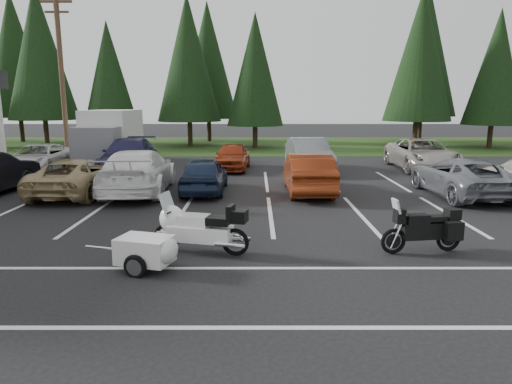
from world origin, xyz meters
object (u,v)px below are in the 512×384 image
object	(u,v)px
car_near_4	(204,175)
touring_motorcycle	(200,223)
car_far_0	(39,158)
car_far_3	(309,155)
car_near_6	(461,177)
car_far_1	(129,156)
car_far_2	(232,156)
car_far_4	(422,154)
car_near_2	(78,176)
utility_pole	(62,75)
box_truck	(107,137)
cargo_trailer	(145,253)
adventure_motorcycle	(422,225)
car_near_3	(138,171)
car_near_5	(308,173)

from	to	relation	value
car_near_4	touring_motorcycle	xyz separation A→B (m)	(0.69, -7.03, 0.02)
car_far_0	car_far_3	size ratio (longest dim) A/B	0.99
car_near_6	car_far_1	world-z (taller)	car_far_1
car_far_2	car_far_4	xyz separation A→B (m)	(9.49, 0.02, 0.10)
car_far_0	car_near_2	bearing A→B (deg)	-54.76
car_near_6	touring_motorcycle	distance (m)	10.76
touring_motorcycle	utility_pole	bearing A→B (deg)	134.86
box_truck	cargo_trailer	xyz separation A→B (m)	(5.84, -16.08, -1.10)
touring_motorcycle	adventure_motorcycle	xyz separation A→B (m)	(4.95, 0.05, -0.05)
utility_pole	adventure_motorcycle	distance (m)	20.39
car_near_4	car_far_0	distance (m)	10.04
utility_pole	car_far_0	world-z (taller)	utility_pole
car_far_2	car_far_3	world-z (taller)	car_far_3
box_truck	car_far_0	size ratio (longest dim) A/B	1.16
car_far_4	cargo_trailer	world-z (taller)	car_far_4
car_near_3	car_far_2	size ratio (longest dim) A/B	1.41
box_truck	car_far_1	xyz separation A→B (m)	(1.94, -2.92, -0.65)
car_far_4	touring_motorcycle	bearing A→B (deg)	-125.95
car_near_4	car_far_2	xyz separation A→B (m)	(0.74, 5.88, 0.01)
car_near_2	car_far_3	bearing A→B (deg)	-146.12
car_near_4	car_near_6	size ratio (longest dim) A/B	0.79
car_near_3	car_far_3	xyz separation A→B (m)	(6.96, 5.56, -0.01)
car_near_2	adventure_motorcycle	size ratio (longest dim) A/B	2.29
car_near_2	car_near_5	distance (m)	8.44
car_far_1	cargo_trailer	bearing A→B (deg)	-78.32
car_near_2	cargo_trailer	xyz separation A→B (m)	(4.27, -7.69, -0.32)
touring_motorcycle	cargo_trailer	bearing A→B (deg)	-119.21
car_far_4	car_near_6	bearing A→B (deg)	-97.50
car_near_2	adventure_motorcycle	bearing A→B (deg)	148.17
car_far_1	car_far_2	xyz separation A→B (m)	(4.94, 0.80, -0.12)
box_truck	car_near_2	world-z (taller)	box_truck
car_near_4	car_near_5	size ratio (longest dim) A/B	0.87
car_far_4	car_far_1	bearing A→B (deg)	-176.24
utility_pole	cargo_trailer	xyz separation A→B (m)	(7.84, -15.58, -4.35)
utility_pole	car_near_3	world-z (taller)	utility_pole
car_near_3	car_far_1	size ratio (longest dim) A/B	1.01
utility_pole	car_near_6	world-z (taller)	utility_pole
car_far_2	utility_pole	bearing A→B (deg)	173.29
car_near_3	cargo_trailer	xyz separation A→B (m)	(2.14, -8.00, -0.46)
car_far_0	car_far_2	distance (m)	9.38
car_near_6	car_far_3	distance (m)	7.76
box_truck	car_far_0	xyz separation A→B (m)	(-2.47, -2.82, -0.78)
car_near_4	car_near_6	distance (m)	9.34
car_near_3	car_far_4	world-z (taller)	car_near_3
car_near_6	cargo_trailer	bearing A→B (deg)	36.14
car_far_0	adventure_motorcycle	distance (m)	18.72
car_far_1	touring_motorcycle	xyz separation A→B (m)	(4.88, -12.11, -0.12)
box_truck	car_near_5	distance (m)	12.86
car_near_2	car_near_3	size ratio (longest dim) A/B	0.86
cargo_trailer	car_near_6	bearing A→B (deg)	53.82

